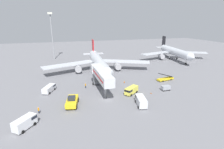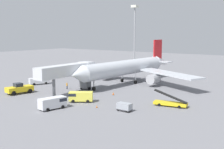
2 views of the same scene
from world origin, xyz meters
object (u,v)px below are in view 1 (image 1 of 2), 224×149
(airplane_at_gate, at_px, (98,62))
(belt_loader_truck, at_px, (165,78))
(jet_bridge, at_px, (101,74))
(safety_cone_alpha, at_px, (124,82))
(ground_crew_worker_foreground, at_px, (86,86))
(service_van_mid_right, at_px, (49,88))
(pushback_tug, at_px, (72,101))
(service_van_mid_left, at_px, (131,90))
(apron_light_mast, at_px, (51,27))
(service_van_rear_left, at_px, (25,122))
(service_van_near_right, at_px, (141,101))
(airplane_background, at_px, (174,52))
(baggage_cart_far_center, at_px, (166,88))
(safety_cone_bravo, at_px, (151,93))
(ground_crew_worker_midground, at_px, (39,110))

(airplane_at_gate, xyz_separation_m, belt_loader_truck, (21.77, -17.57, -3.82))
(jet_bridge, height_order, safety_cone_alpha, jet_bridge)
(ground_crew_worker_foreground, bearing_deg, airplane_at_gate, 64.47)
(service_van_mid_right, bearing_deg, pushback_tug, -61.51)
(belt_loader_truck, relative_size, service_van_mid_right, 1.18)
(service_van_mid_left, height_order, apron_light_mast, apron_light_mast)
(belt_loader_truck, xyz_separation_m, service_van_rear_left, (-44.95, -17.74, 0.56))
(service_van_near_right, relative_size, ground_crew_worker_foreground, 3.20)
(airplane_at_gate, height_order, service_van_mid_left, airplane_at_gate)
(jet_bridge, height_order, pushback_tug, jet_bridge)
(pushback_tug, distance_m, service_van_mid_left, 17.90)
(service_van_rear_left, bearing_deg, airplane_at_gate, 56.72)
(ground_crew_worker_foreground, distance_m, airplane_background, 62.68)
(service_van_rear_left, distance_m, apron_light_mast, 71.41)
(belt_loader_truck, distance_m, airplane_background, 39.63)
(airplane_at_gate, height_order, apron_light_mast, apron_light_mast)
(service_van_rear_left, relative_size, safety_cone_alpha, 7.79)
(belt_loader_truck, distance_m, baggage_cart_far_center, 10.12)
(airplane_at_gate, bearing_deg, service_van_rear_left, -123.28)
(apron_light_mast, bearing_deg, service_van_mid_left, -68.43)
(service_van_mid_right, height_order, service_van_mid_left, service_van_mid_left)
(pushback_tug, bearing_deg, service_van_mid_right, 118.49)
(airplane_at_gate, xyz_separation_m, apron_light_mast, (-19.00, 34.02, 13.35))
(airplane_at_gate, bearing_deg, safety_cone_bravo, -68.93)
(belt_loader_truck, xyz_separation_m, service_van_near_right, (-17.55, -15.38, 0.52))
(belt_loader_truck, bearing_deg, service_van_mid_left, -155.12)
(pushback_tug, bearing_deg, airplane_background, 34.01)
(jet_bridge, distance_m, ground_crew_worker_foreground, 7.13)
(service_van_near_right, bearing_deg, apron_light_mast, 109.13)
(safety_cone_bravo, bearing_deg, pushback_tug, -178.17)
(safety_cone_bravo, bearing_deg, airplane_background, 47.48)
(safety_cone_bravo, xyz_separation_m, airplane_background, (36.59, 39.90, 4.30))
(service_van_mid_right, distance_m, ground_crew_worker_foreground, 11.37)
(jet_bridge, relative_size, apron_light_mast, 0.69)
(belt_loader_truck, bearing_deg, service_van_mid_right, 178.48)
(jet_bridge, height_order, safety_cone_bravo, jet_bridge)
(pushback_tug, height_order, baggage_cart_far_center, pushback_tug)
(jet_bridge, distance_m, apron_light_mast, 57.80)
(service_van_rear_left, relative_size, ground_crew_worker_foreground, 2.88)
(ground_crew_worker_midground, bearing_deg, ground_crew_worker_foreground, 44.80)
(service_van_near_right, xyz_separation_m, baggage_cart_far_center, (12.09, 6.86, -0.42))
(pushback_tug, relative_size, baggage_cart_far_center, 2.45)
(pushback_tug, distance_m, airplane_background, 72.77)
(service_van_mid_left, height_order, airplane_background, airplane_background)
(baggage_cart_far_center, bearing_deg, service_van_mid_right, 164.94)
(pushback_tug, relative_size, safety_cone_bravo, 13.25)
(jet_bridge, distance_m, airplane_background, 60.50)
(ground_crew_worker_foreground, bearing_deg, service_van_mid_right, 177.94)
(service_van_mid_right, xyz_separation_m, apron_light_mast, (0.42, 50.49, 16.83))
(service_van_mid_left, bearing_deg, jet_bridge, 147.20)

